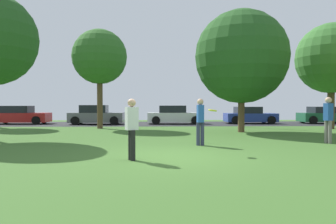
{
  "coord_description": "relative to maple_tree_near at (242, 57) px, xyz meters",
  "views": [
    {
      "loc": [
        -0.46,
        -9.39,
        1.53
      ],
      "look_at": [
        0.0,
        3.53,
        1.23
      ],
      "focal_mm": 34.24,
      "sensor_mm": 36.0,
      "label": 1
    }
  ],
  "objects": [
    {
      "name": "person_catcher",
      "position": [
        2.02,
        -5.31,
        -3.14
      ],
      "size": [
        0.38,
        0.34,
        1.82
      ],
      "rotation": [
        0.0,
        0.0,
        -2.7
      ],
      "color": "slate",
      "rests_on": "ground_plane"
    },
    {
      "name": "parked_car_blue",
      "position": [
        2.81,
        7.96,
        -3.55
      ],
      "size": [
        4.03,
        2.11,
        1.35
      ],
      "color": "#233893",
      "rests_on": "ground_plane"
    },
    {
      "name": "parked_car_white",
      "position": [
        -3.3,
        7.59,
        -3.51
      ],
      "size": [
        4.3,
        1.94,
        1.45
      ],
      "color": "white",
      "rests_on": "ground_plane"
    },
    {
      "name": "maple_tree_near",
      "position": [
        0.0,
        0.0,
        0.0
      ],
      "size": [
        5.15,
        5.15,
        6.75
      ],
      "color": "brown",
      "rests_on": "ground_plane"
    },
    {
      "name": "person_bystander",
      "position": [
        -3.07,
        -5.72,
        -3.19
      ],
      "size": [
        0.3,
        0.34,
        1.75
      ],
      "rotation": [
        0.0,
        0.0,
        1.66
      ],
      "color": "#2D334C",
      "rests_on": "ground_plane"
    },
    {
      "name": "birch_tree_lone",
      "position": [
        6.31,
        2.22,
        0.26
      ],
      "size": [
        4.4,
        4.4,
        6.64
      ],
      "color": "brown",
      "rests_on": "ground_plane"
    },
    {
      "name": "frisbee_disc",
      "position": [
        -2.95,
        -7.68,
        -2.82
      ],
      "size": [
        0.38,
        0.38,
        0.08
      ],
      "color": "yellow"
    },
    {
      "name": "parked_car_grey",
      "position": [
        -9.39,
        7.4,
        -3.49
      ],
      "size": [
        4.14,
        2.04,
        1.49
      ],
      "color": "slate",
      "rests_on": "ground_plane"
    },
    {
      "name": "oak_tree_right",
      "position": [
        -8.32,
        2.95,
        0.38
      ],
      "size": [
        3.47,
        3.47,
        6.31
      ],
      "color": "brown",
      "rests_on": "ground_plane"
    },
    {
      "name": "person_thrower",
      "position": [
        -5.38,
        -8.83,
        -3.23
      ],
      "size": [
        0.38,
        0.34,
        1.69
      ],
      "rotation": [
        0.0,
        0.0,
        0.44
      ],
      "color": "black",
      "rests_on": "ground_plane"
    },
    {
      "name": "ground_plane",
      "position": [
        -4.24,
        -8.22,
        -4.16
      ],
      "size": [
        44.0,
        44.0,
        0.0
      ],
      "primitive_type": "plane",
      "color": "#3D6628"
    },
    {
      "name": "street_lamp_post",
      "position": [
        0.92,
        3.98,
        -1.91
      ],
      "size": [
        0.14,
        0.14,
        4.5
      ],
      "primitive_type": "cylinder",
      "color": "#2D2D33",
      "rests_on": "ground_plane"
    },
    {
      "name": "road_strip",
      "position": [
        -4.24,
        7.78,
        -4.16
      ],
      "size": [
        44.0,
        6.4,
        0.01
      ],
      "primitive_type": "cube",
      "color": "#28282B",
      "rests_on": "ground_plane"
    },
    {
      "name": "parked_car_green",
      "position": [
        8.91,
        7.85,
        -3.54
      ],
      "size": [
        4.04,
        2.0,
        1.36
      ],
      "color": "#195633",
      "rests_on": "ground_plane"
    },
    {
      "name": "parked_car_red",
      "position": [
        -15.5,
        7.99,
        -3.51
      ],
      "size": [
        4.41,
        1.95,
        1.43
      ],
      "color": "#B21E1E",
      "rests_on": "ground_plane"
    }
  ]
}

